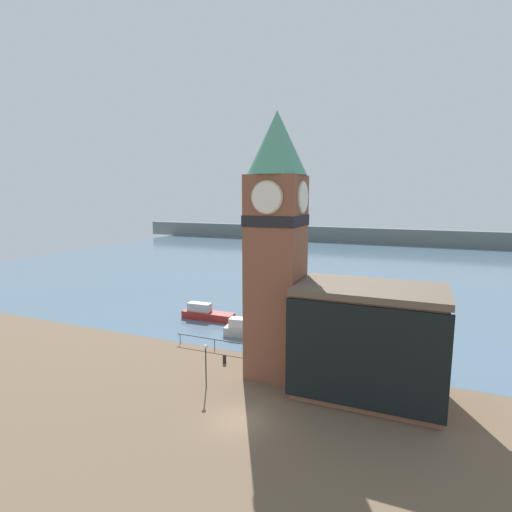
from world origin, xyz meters
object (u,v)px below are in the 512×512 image
(pier_building, at_px, (368,341))
(boat_near, at_px, (245,330))
(clock_tower, at_px, (276,240))
(mooring_bollard_near, at_px, (224,358))
(lamp_post, at_px, (206,357))
(boat_far, at_px, (206,313))

(pier_building, height_order, boat_near, pier_building)
(clock_tower, relative_size, mooring_bollard_near, 27.12)
(mooring_bollard_near, relative_size, lamp_post, 0.22)
(pier_building, xyz_separation_m, boat_far, (-21.36, 11.95, -3.63))
(boat_near, bearing_deg, pier_building, -37.07)
(boat_near, height_order, mooring_bollard_near, boat_near)
(mooring_bollard_near, xyz_separation_m, lamp_post, (0.85, -4.90, 2.14))
(mooring_bollard_near, distance_m, lamp_post, 5.41)
(clock_tower, relative_size, boat_far, 3.28)
(clock_tower, bearing_deg, lamp_post, -132.45)
(boat_near, xyz_separation_m, mooring_bollard_near, (1.20, -7.43, -0.28))
(clock_tower, distance_m, pier_building, 10.89)
(clock_tower, xyz_separation_m, boat_far, (-13.45, 11.29, -11.10))
(boat_far, bearing_deg, lamp_post, -61.73)
(clock_tower, bearing_deg, boat_far, 140.00)
(clock_tower, xyz_separation_m, boat_near, (-6.34, 7.63, -11.10))
(mooring_bollard_near, bearing_deg, pier_building, -3.79)
(boat_far, bearing_deg, boat_near, -28.77)
(pier_building, height_order, boat_far, pier_building)
(mooring_bollard_near, height_order, lamp_post, lamp_post)
(pier_building, xyz_separation_m, lamp_post, (-12.19, -4.03, -1.78))
(boat_near, distance_m, boat_far, 8.00)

